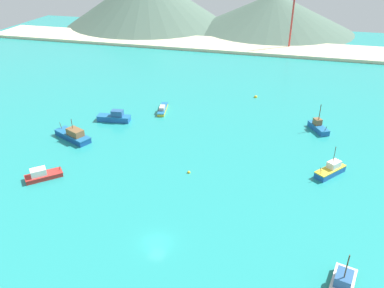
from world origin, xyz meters
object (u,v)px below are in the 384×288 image
at_px(buoy_1, 256,97).
at_px(fishing_boat_5, 42,175).
at_px(fishing_boat_3, 73,135).
at_px(fishing_boat_7, 318,127).
at_px(fishing_boat_8, 115,117).
at_px(fishing_boat_1, 331,170).
at_px(fishing_boat_0, 163,109).
at_px(radio_tower, 292,18).
at_px(buoy_0, 189,172).

bearing_deg(buoy_1, fishing_boat_5, -123.17).
relative_size(fishing_boat_3, fishing_boat_5, 1.51).
relative_size(fishing_boat_7, fishing_boat_8, 0.82).
bearing_deg(fishing_boat_8, fishing_boat_1, -13.16).
height_order(fishing_boat_0, radio_tower, radio_tower).
height_order(buoy_1, radio_tower, radio_tower).
relative_size(fishing_boat_0, fishing_boat_3, 0.79).
distance_m(fishing_boat_0, fishing_boat_8, 13.64).
bearing_deg(radio_tower, buoy_0, -98.23).
height_order(fishing_boat_0, fishing_boat_3, fishing_boat_3).
bearing_deg(buoy_0, fishing_boat_8, 142.66).
distance_m(fishing_boat_1, fishing_boat_3, 58.30).
xyz_separation_m(fishing_boat_0, fishing_boat_7, (41.17, -1.33, 0.31)).
xyz_separation_m(fishing_boat_1, fishing_boat_7, (-2.07, 20.37, -0.06)).
relative_size(fishing_boat_7, radio_tower, 0.28).
relative_size(fishing_boat_3, buoy_0, 16.55).
bearing_deg(radio_tower, fishing_boat_7, -82.27).
xyz_separation_m(fishing_boat_3, fishing_boat_8, (5.03, 12.09, -0.00)).
height_order(fishing_boat_0, buoy_1, fishing_boat_0).
bearing_deg(buoy_0, radio_tower, 81.77).
bearing_deg(buoy_1, fishing_boat_3, -135.24).
bearing_deg(fishing_boat_8, fishing_boat_7, 8.79).
bearing_deg(buoy_0, fishing_boat_3, 166.56).
bearing_deg(fishing_boat_8, radio_tower, 64.74).
bearing_deg(buoy_1, fishing_boat_7, -46.22).
height_order(fishing_boat_3, buoy_0, fishing_boat_3).
height_order(fishing_boat_5, fishing_boat_8, fishing_boat_8).
xyz_separation_m(fishing_boat_0, fishing_boat_1, (43.24, -21.70, 0.37)).
height_order(fishing_boat_7, fishing_boat_8, fishing_boat_7).
xyz_separation_m(fishing_boat_5, fishing_boat_7, (53.55, 36.72, 0.11)).
xyz_separation_m(fishing_boat_1, fishing_boat_3, (-58.30, 0.37, 0.06)).
xyz_separation_m(fishing_boat_1, radio_tower, (-12.67, 98.48, 12.02)).
distance_m(buoy_0, radio_tower, 107.25).
height_order(fishing_boat_3, radio_tower, radio_tower).
height_order(fishing_boat_1, buoy_0, fishing_boat_1).
relative_size(fishing_boat_0, buoy_0, 13.08).
bearing_deg(fishing_boat_1, fishing_boat_7, 95.80).
relative_size(fishing_boat_3, fishing_boat_7, 1.48).
bearing_deg(fishing_boat_7, fishing_boat_3, -160.42).
bearing_deg(fishing_boat_3, buoy_1, 44.76).
bearing_deg(fishing_boat_0, radio_tower, 68.29).
bearing_deg(fishing_boat_1, buoy_0, -166.13).
height_order(fishing_boat_0, fishing_boat_5, fishing_boat_5).
bearing_deg(buoy_0, fishing_boat_7, 46.54).
distance_m(fishing_boat_0, fishing_boat_7, 41.19).
relative_size(buoy_0, radio_tower, 0.03).
bearing_deg(radio_tower, fishing_boat_3, -114.94).
relative_size(fishing_boat_1, fishing_boat_8, 0.82).
bearing_deg(fishing_boat_0, buoy_1, 35.78).
relative_size(fishing_boat_3, fishing_boat_8, 1.21).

